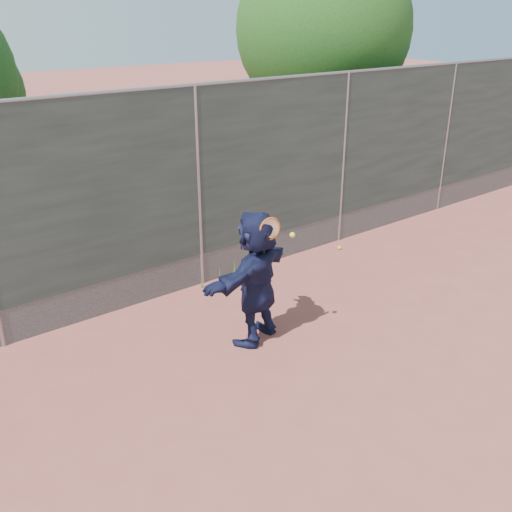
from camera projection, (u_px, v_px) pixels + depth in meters
ground at (371, 391)px, 6.40m from camera, size 80.00×80.00×0.00m
player at (256, 277)px, 7.10m from camera, size 1.69×1.01×1.74m
ball_ground at (339, 248)px, 10.19m from camera, size 0.07×0.07×0.07m
fence at (198, 185)px, 8.32m from camera, size 20.00×0.06×3.03m
swing_action at (272, 231)px, 6.73m from camera, size 0.50×0.17×0.51m
tree_right at (328, 34)px, 11.83m from camera, size 3.78×3.60×5.39m
weed_clump at (222, 273)px, 8.97m from camera, size 0.68×0.07×0.30m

